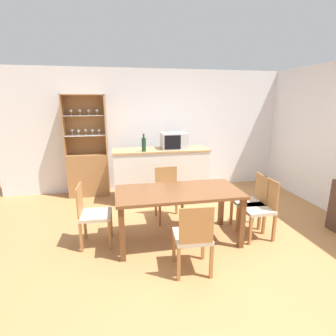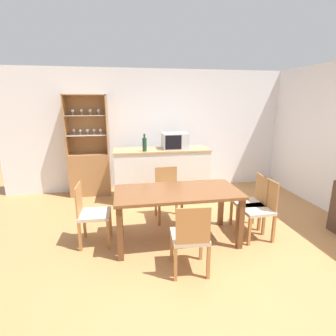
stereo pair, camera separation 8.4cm
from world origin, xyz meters
name	(u,v)px [view 1 (the left image)]	position (x,y,z in m)	size (l,w,h in m)	color
ground_plane	(202,247)	(0.00, 0.00, 0.00)	(18.00, 18.00, 0.00)	#B27A47
wall_back	(166,131)	(0.00, 2.63, 1.27)	(6.80, 0.06, 2.55)	silver
kitchen_counter	(161,174)	(-0.23, 1.92, 0.50)	(1.85, 0.59, 1.00)	silver
display_cabinet	(88,167)	(-1.65, 2.42, 0.59)	(0.80, 0.38, 2.03)	#A37042
dining_table	(178,197)	(-0.28, 0.24, 0.64)	(1.67, 0.81, 0.74)	brown
dining_chair_side_right_near	(259,208)	(0.87, 0.12, 0.43)	(0.41, 0.41, 0.85)	#C1B299
dining_chair_head_near	(193,237)	(-0.28, -0.48, 0.43)	(0.43, 0.43, 0.85)	#C1B299
dining_chair_head_far	(168,194)	(-0.28, 0.96, 0.43)	(0.41, 0.41, 0.85)	#C1B299
dining_chair_side_left_far	(92,214)	(-1.43, 0.36, 0.43)	(0.41, 0.41, 0.85)	#C1B299
dining_chair_side_right_far	(251,202)	(0.87, 0.36, 0.43)	(0.43, 0.43, 0.85)	#C1B299
microwave	(174,141)	(0.03, 1.93, 1.15)	(0.48, 0.40, 0.30)	#B7BABF
wine_bottle	(144,144)	(-0.58, 1.74, 1.13)	(0.08, 0.08, 0.32)	#193D23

